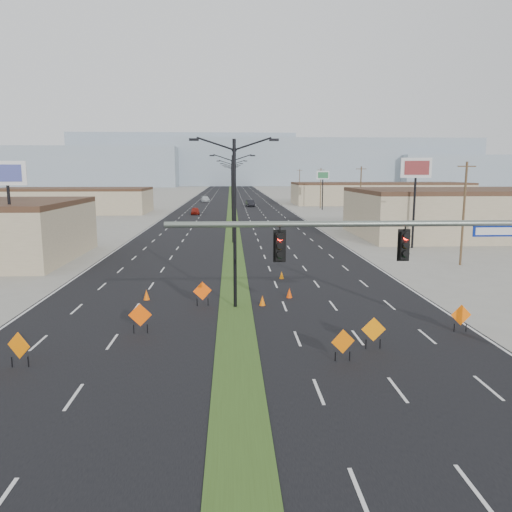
{
  "coord_description": "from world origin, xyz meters",
  "views": [
    {
      "loc": [
        -0.21,
        -17.37,
        8.11
      ],
      "look_at": [
        1.25,
        11.74,
        3.2
      ],
      "focal_mm": 35.0,
      "sensor_mm": 36.0,
      "label": 1
    }
  ],
  "objects_px": {
    "car_far": "(205,199)",
    "pole_sign_east_near": "(416,175)",
    "streetlight_1": "(233,196)",
    "cone_1": "(289,293)",
    "streetlight_3": "(232,184)",
    "car_left": "(195,211)",
    "pole_sign_east_far": "(323,178)",
    "streetlight_6": "(231,179)",
    "construction_sign_2": "(202,292)",
    "streetlight_2": "(232,188)",
    "construction_sign_1": "(140,316)",
    "construction_sign_3": "(343,343)",
    "streetlight_4": "(232,182)",
    "streetlight_5": "(231,180)",
    "streetlight_0": "(235,218)",
    "cone_0": "(262,301)",
    "cone_3": "(147,295)",
    "cone_2": "(282,275)",
    "construction_sign_5": "(461,316)",
    "pole_sign_west": "(7,182)",
    "car_mid": "(250,203)",
    "construction_sign_0": "(19,347)",
    "signal_mast": "(449,256)"
  },
  "relations": [
    {
      "from": "construction_sign_1",
      "to": "construction_sign_5",
      "type": "xyz_separation_m",
      "value": [
        16.36,
        -0.55,
        -0.08
      ]
    },
    {
      "from": "cone_1",
      "to": "car_left",
      "type": "bearing_deg",
      "value": 99.26
    },
    {
      "from": "streetlight_2",
      "to": "car_far",
      "type": "height_order",
      "value": "streetlight_2"
    },
    {
      "from": "cone_1",
      "to": "streetlight_3",
      "type": "bearing_deg",
      "value": 92.48
    },
    {
      "from": "streetlight_2",
      "to": "construction_sign_1",
      "type": "relative_size",
      "value": 6.38
    },
    {
      "from": "streetlight_3",
      "to": "pole_sign_east_far",
      "type": "relative_size",
      "value": 1.2
    },
    {
      "from": "streetlight_5",
      "to": "car_left",
      "type": "distance_m",
      "value": 72.77
    },
    {
      "from": "construction_sign_0",
      "to": "construction_sign_3",
      "type": "distance_m",
      "value": 13.69
    },
    {
      "from": "cone_2",
      "to": "construction_sign_2",
      "type": "bearing_deg",
      "value": -126.53
    },
    {
      "from": "construction_sign_1",
      "to": "pole_sign_east_far",
      "type": "distance_m",
      "value": 87.08
    },
    {
      "from": "car_left",
      "to": "car_mid",
      "type": "relative_size",
      "value": 0.85
    },
    {
      "from": "streetlight_5",
      "to": "construction_sign_1",
      "type": "relative_size",
      "value": 6.38
    },
    {
      "from": "construction_sign_0",
      "to": "cone_2",
      "type": "relative_size",
      "value": 2.63
    },
    {
      "from": "streetlight_5",
      "to": "construction_sign_3",
      "type": "distance_m",
      "value": 149.14
    },
    {
      "from": "streetlight_2",
      "to": "streetlight_3",
      "type": "xyz_separation_m",
      "value": [
        0.0,
        28.0,
        0.0
      ]
    },
    {
      "from": "streetlight_3",
      "to": "streetlight_4",
      "type": "bearing_deg",
      "value": 90.0
    },
    {
      "from": "cone_0",
      "to": "cone_3",
      "type": "distance_m",
      "value": 7.55
    },
    {
      "from": "construction_sign_0",
      "to": "streetlight_4",
      "type": "bearing_deg",
      "value": 107.51
    },
    {
      "from": "streetlight_2",
      "to": "car_left",
      "type": "height_order",
      "value": "streetlight_2"
    },
    {
      "from": "cone_1",
      "to": "cone_3",
      "type": "xyz_separation_m",
      "value": [
        -9.22,
        -0.1,
        0.01
      ]
    },
    {
      "from": "car_mid",
      "to": "streetlight_0",
      "type": "bearing_deg",
      "value": -98.59
    },
    {
      "from": "streetlight_1",
      "to": "streetlight_4",
      "type": "height_order",
      "value": "same"
    },
    {
      "from": "car_far",
      "to": "pole_sign_east_near",
      "type": "height_order",
      "value": "pole_sign_east_near"
    },
    {
      "from": "streetlight_6",
      "to": "streetlight_0",
      "type": "bearing_deg",
      "value": -90.0
    },
    {
      "from": "construction_sign_2",
      "to": "construction_sign_0",
      "type": "bearing_deg",
      "value": -143.41
    },
    {
      "from": "streetlight_5",
      "to": "construction_sign_2",
      "type": "relative_size",
      "value": 6.54
    },
    {
      "from": "streetlight_5",
      "to": "pole_sign_east_far",
      "type": "height_order",
      "value": "streetlight_5"
    },
    {
      "from": "streetlight_3",
      "to": "cone_2",
      "type": "bearing_deg",
      "value": -87.26
    },
    {
      "from": "construction_sign_3",
      "to": "cone_1",
      "type": "relative_size",
      "value": 2.16
    },
    {
      "from": "streetlight_1",
      "to": "streetlight_0",
      "type": "bearing_deg",
      "value": -90.0
    },
    {
      "from": "streetlight_0",
      "to": "streetlight_1",
      "type": "xyz_separation_m",
      "value": [
        0.0,
        28.0,
        0.0
      ]
    },
    {
      "from": "construction_sign_5",
      "to": "car_mid",
      "type": "bearing_deg",
      "value": 91.47
    },
    {
      "from": "streetlight_1",
      "to": "streetlight_4",
      "type": "xyz_separation_m",
      "value": [
        0.0,
        84.0,
        0.0
      ]
    },
    {
      "from": "car_mid",
      "to": "construction_sign_2",
      "type": "bearing_deg",
      "value": -99.88
    },
    {
      "from": "streetlight_6",
      "to": "construction_sign_2",
      "type": "height_order",
      "value": "streetlight_6"
    },
    {
      "from": "car_far",
      "to": "construction_sign_3",
      "type": "bearing_deg",
      "value": -91.65
    },
    {
      "from": "streetlight_3",
      "to": "cone_2",
      "type": "height_order",
      "value": "streetlight_3"
    },
    {
      "from": "streetlight_0",
      "to": "streetlight_6",
      "type": "distance_m",
      "value": 168.0
    },
    {
      "from": "pole_sign_east_near",
      "to": "streetlight_6",
      "type": "bearing_deg",
      "value": 113.56
    },
    {
      "from": "signal_mast",
      "to": "cone_1",
      "type": "height_order",
      "value": "signal_mast"
    },
    {
      "from": "streetlight_1",
      "to": "cone_1",
      "type": "distance_m",
      "value": 26.59
    },
    {
      "from": "streetlight_3",
      "to": "cone_3",
      "type": "height_order",
      "value": "streetlight_3"
    },
    {
      "from": "car_far",
      "to": "cone_2",
      "type": "relative_size",
      "value": 8.91
    },
    {
      "from": "car_mid",
      "to": "construction_sign_5",
      "type": "xyz_separation_m",
      "value": [
        7.14,
        -94.85,
        0.06
      ]
    },
    {
      "from": "construction_sign_5",
      "to": "pole_sign_east_near",
      "type": "xyz_separation_m",
      "value": [
        7.88,
        28.49,
        7.0
      ]
    },
    {
      "from": "streetlight_1",
      "to": "streetlight_4",
      "type": "distance_m",
      "value": 84.0
    },
    {
      "from": "car_mid",
      "to": "car_far",
      "type": "distance_m",
      "value": 23.35
    },
    {
      "from": "streetlight_0",
      "to": "car_left",
      "type": "relative_size",
      "value": 2.47
    },
    {
      "from": "construction_sign_5",
      "to": "pole_sign_west",
      "type": "relative_size",
      "value": 0.16
    },
    {
      "from": "car_far",
      "to": "pole_sign_east_far",
      "type": "bearing_deg",
      "value": -56.48
    }
  ]
}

